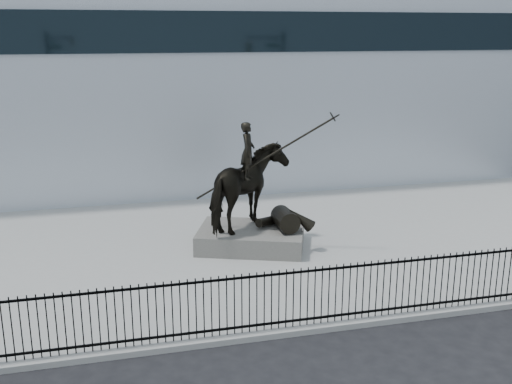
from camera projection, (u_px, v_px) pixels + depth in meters
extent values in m
plane|color=black|center=(311.00, 358.00, 13.34)|extent=(120.00, 120.00, 0.00)
cube|color=gray|center=(241.00, 248.00, 19.86)|extent=(30.00, 12.00, 0.15)
cube|color=silver|center=(184.00, 81.00, 30.86)|extent=(44.00, 14.00, 9.00)
cube|color=black|center=(294.00, 321.00, 14.43)|extent=(22.00, 0.05, 0.05)
cube|color=black|center=(295.00, 272.00, 14.10)|extent=(22.00, 0.05, 0.05)
cube|color=black|center=(294.00, 298.00, 14.27)|extent=(22.00, 0.03, 1.50)
cube|color=#56544F|center=(251.00, 238.00, 19.68)|extent=(4.00, 3.39, 0.64)
imported|color=black|center=(251.00, 189.00, 19.24)|extent=(3.10, 3.33, 2.71)
imported|color=black|center=(248.00, 151.00, 18.93)|extent=(0.65, 0.78, 1.83)
cylinder|color=black|center=(263.00, 160.00, 18.95)|extent=(4.09, 1.60, 2.75)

